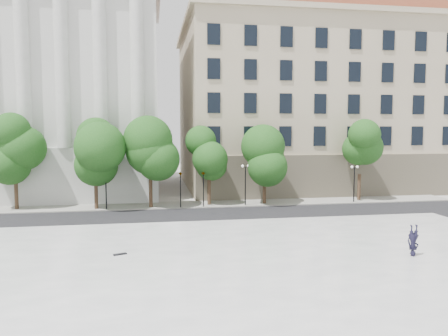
{
  "coord_description": "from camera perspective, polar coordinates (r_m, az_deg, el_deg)",
  "views": [
    {
      "loc": [
        -2.59,
        -20.79,
        7.9
      ],
      "look_at": [
        2.48,
        10.0,
        5.11
      ],
      "focal_mm": 35.0,
      "sensor_mm": 36.0,
      "label": 1
    }
  ],
  "objects": [
    {
      "name": "street",
      "position": [
        39.67,
        -5.45,
        -6.38
      ],
      "size": [
        60.0,
        8.0,
        0.02
      ],
      "primitive_type": "cube",
      "color": "black",
      "rests_on": "ground"
    },
    {
      "name": "ground",
      "position": [
        22.39,
        -2.19,
        -15.55
      ],
      "size": [
        160.0,
        160.0,
        0.0
      ],
      "primitive_type": "plane",
      "color": "#B4B0AA",
      "rests_on": "ground"
    },
    {
      "name": "building_east",
      "position": [
        63.91,
        11.48,
        7.92
      ],
      "size": [
        36.0,
        26.15,
        23.0
      ],
      "color": "#BDAD90",
      "rests_on": "ground"
    },
    {
      "name": "skateboard",
      "position": [
        27.1,
        -13.43,
        -10.89
      ],
      "size": [
        0.8,
        0.47,
        0.08
      ],
      "primitive_type": "cube",
      "rotation": [
        0.0,
        0.0,
        0.38
      ],
      "color": "black",
      "rests_on": "plaza"
    },
    {
      "name": "far_sidewalk",
      "position": [
        45.54,
        -5.97,
        -4.82
      ],
      "size": [
        60.0,
        4.0,
        0.12
      ],
      "primitive_type": "cube",
      "color": "#99978D",
      "rests_on": "ground"
    },
    {
      "name": "traffic_light_west",
      "position": [
        43.38,
        -5.72,
        -0.51
      ],
      "size": [
        0.4,
        1.68,
        4.17
      ],
      "color": "black",
      "rests_on": "ground"
    },
    {
      "name": "street_trees",
      "position": [
        44.33,
        -5.72,
        1.94
      ],
      "size": [
        39.69,
        5.41,
        7.76
      ],
      "color": "#382619",
      "rests_on": "ground"
    },
    {
      "name": "lamp_posts",
      "position": [
        43.76,
        -5.72,
        -1.46
      ],
      "size": [
        37.0,
        0.28,
        4.42
      ],
      "color": "black",
      "rests_on": "ground"
    },
    {
      "name": "building_west",
      "position": [
        61.29,
        -23.24,
        9.37
      ],
      "size": [
        31.5,
        27.65,
        25.6
      ],
      "color": "silver",
      "rests_on": "ground"
    },
    {
      "name": "person_lying",
      "position": [
        28.4,
        23.45,
        -10.0
      ],
      "size": [
        0.81,
        1.9,
        0.51
      ],
      "primitive_type": "imported",
      "rotation": [
        -1.54,
        0.0,
        -0.08
      ],
      "color": "black",
      "rests_on": "plaza"
    },
    {
      "name": "plaza",
      "position": [
        25.13,
        -3.07,
        -12.67
      ],
      "size": [
        44.0,
        22.0,
        0.45
      ],
      "primitive_type": "cube",
      "color": "white",
      "rests_on": "ground"
    },
    {
      "name": "traffic_light_east",
      "position": [
        43.59,
        -2.71,
        -0.55
      ],
      "size": [
        0.68,
        1.57,
        4.12
      ],
      "color": "black",
      "rests_on": "ground"
    }
  ]
}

